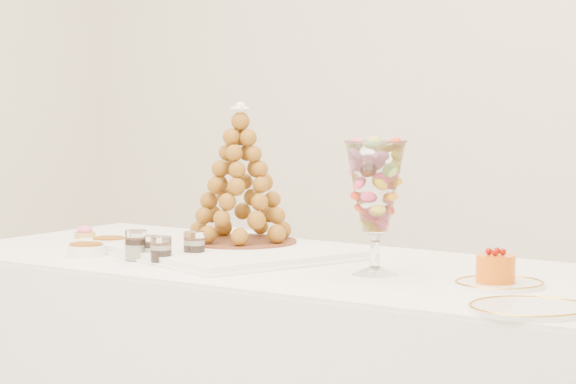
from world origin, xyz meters
The scene contains 14 objects.
lace_tray centered at (-0.29, 0.30, 0.77)m, with size 0.67×0.50×0.02m, color white.
macaron_vase centered at (0.23, 0.22, 0.97)m, with size 0.14×0.14×0.32m.
cake_plate centered at (0.56, 0.22, 0.77)m, with size 0.21×0.21×0.01m, color white.
spare_plate centered at (0.74, -0.03, 0.77)m, with size 0.25×0.25×0.01m, color white.
pink_tart centered at (-0.80, 0.33, 0.78)m, with size 0.06×0.06×0.04m.
verrine_a centered at (-0.44, 0.14, 0.79)m, with size 0.05×0.05×0.06m, color white.
verrine_b centered at (-0.35, 0.10, 0.79)m, with size 0.05×0.05×0.06m, color white.
verrine_c centered at (-0.26, 0.16, 0.80)m, with size 0.06×0.06×0.07m, color white.
verrine_d centered at (-0.39, 0.08, 0.80)m, with size 0.06×0.06×0.08m, color white.
verrine_e centered at (-0.28, 0.05, 0.80)m, with size 0.05×0.05×0.07m, color white.
ramekin_back centered at (-0.58, 0.19, 0.78)m, with size 0.10×0.10×0.03m, color white.
ramekin_front centered at (-0.54, 0.06, 0.78)m, with size 0.10×0.10×0.03m, color white.
croquembouche centered at (-0.28, 0.38, 0.97)m, with size 0.30×0.30×0.37m.
mousse_cake centered at (0.55, 0.21, 0.81)m, with size 0.09×0.09×0.08m.
Camera 1 is at (1.87, -2.54, 1.26)m, focal length 85.00 mm.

